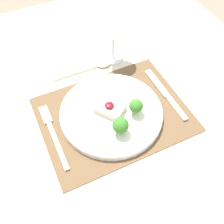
# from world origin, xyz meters

# --- Properties ---
(ground_plane) EXTENTS (8.00, 8.00, 0.00)m
(ground_plane) POSITION_xyz_m (0.00, 0.00, 0.00)
(ground_plane) COLOR gray
(dining_table) EXTENTS (1.15, 1.29, 0.78)m
(dining_table) POSITION_xyz_m (0.00, 0.00, 0.69)
(dining_table) COLOR beige
(dining_table) RESTS_ON ground_plane
(placemat) EXTENTS (0.42, 0.32, 0.00)m
(placemat) POSITION_xyz_m (0.00, 0.00, 0.78)
(placemat) COLOR brown
(placemat) RESTS_ON dining_table
(dinner_plate) EXTENTS (0.29, 0.29, 0.07)m
(dinner_plate) POSITION_xyz_m (-0.01, -0.01, 0.80)
(dinner_plate) COLOR white
(dinner_plate) RESTS_ON placemat
(fork) EXTENTS (0.02, 0.22, 0.01)m
(fork) POSITION_xyz_m (-0.18, 0.02, 0.79)
(fork) COLOR beige
(fork) RESTS_ON placemat
(knife) EXTENTS (0.02, 0.22, 0.01)m
(knife) POSITION_xyz_m (0.17, -0.01, 0.79)
(knife) COLOR beige
(knife) RESTS_ON placemat
(spoon) EXTENTS (0.20, 0.04, 0.02)m
(spoon) POSITION_xyz_m (0.04, 0.20, 0.79)
(spoon) COLOR beige
(spoon) RESTS_ON dining_table
(wine_glass_near) EXTENTS (0.08, 0.08, 0.15)m
(wine_glass_near) POSITION_xyz_m (0.10, 0.22, 0.89)
(wine_glass_near) COLOR white
(wine_glass_near) RESTS_ON dining_table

